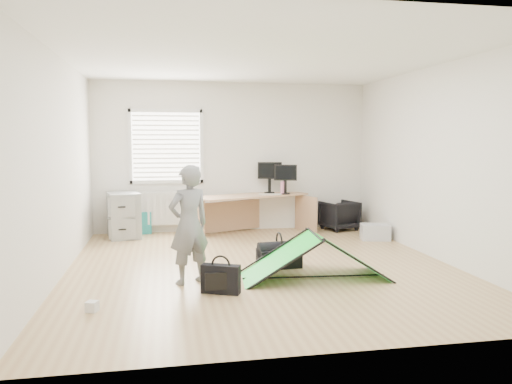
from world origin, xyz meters
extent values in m
plane|color=tan|center=(0.00, 0.00, 0.00)|extent=(5.50, 5.50, 0.00)
cube|color=silver|center=(0.00, 2.75, 1.35)|extent=(5.00, 0.02, 2.70)
cube|color=silver|center=(-1.20, 2.71, 1.55)|extent=(1.20, 0.06, 1.20)
cube|color=silver|center=(-1.20, 2.67, 0.45)|extent=(1.00, 0.12, 0.60)
cube|color=tan|center=(0.29, 2.38, 0.35)|extent=(2.12, 1.35, 0.69)
cube|color=gray|center=(-1.94, 2.37, 0.39)|extent=(0.62, 0.75, 0.77)
cube|color=black|center=(0.65, 2.58, 0.90)|extent=(0.45, 0.17, 0.42)
cube|color=black|center=(0.90, 2.37, 0.89)|extent=(0.41, 0.24, 0.39)
cube|color=beige|center=(0.60, 2.30, 0.70)|extent=(0.41, 0.20, 0.02)
cylinder|color=#C97094|center=(0.84, 2.36, 0.81)|extent=(0.08, 0.08, 0.23)
imported|color=black|center=(1.94, 2.40, 0.27)|extent=(0.73, 0.74, 0.54)
imported|color=slate|center=(-0.97, -0.61, 0.69)|extent=(0.60, 0.52, 1.38)
cube|color=#B6B8BF|center=(2.22, 1.40, 0.13)|extent=(0.53, 0.43, 0.26)
cube|color=teal|center=(-1.66, 2.63, 0.20)|extent=(0.36, 0.22, 0.40)
cube|color=black|center=(-0.66, -1.06, 0.16)|extent=(0.44, 0.29, 0.32)
cube|color=silver|center=(-1.96, -1.41, 0.05)|extent=(0.13, 0.13, 0.10)
cube|color=black|center=(0.22, -0.08, 0.12)|extent=(0.58, 0.33, 0.24)
camera|label=1|loc=(-1.24, -6.34, 1.67)|focal=35.00mm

